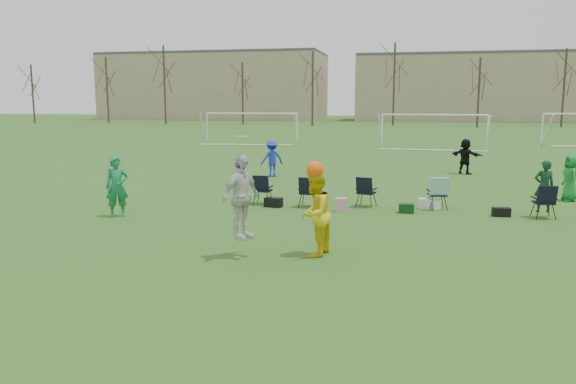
% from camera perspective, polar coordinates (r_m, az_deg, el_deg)
% --- Properties ---
extents(ground, '(260.00, 260.00, 0.00)m').
position_cam_1_polar(ground, '(10.20, -1.65, -9.72)').
color(ground, '#2A541A').
rests_on(ground, ground).
extents(fielder_green_near, '(0.76, 0.70, 1.75)m').
position_cam_1_polar(fielder_green_near, '(16.93, -16.98, 0.52)').
color(fielder_green_near, '#157947').
rests_on(fielder_green_near, ground).
extents(fielder_blue, '(1.21, 1.10, 1.63)m').
position_cam_1_polar(fielder_blue, '(25.01, -1.65, 3.43)').
color(fielder_blue, '#1B30D1').
rests_on(fielder_blue, ground).
extents(fielder_green_far, '(0.60, 0.82, 1.56)m').
position_cam_1_polar(fielder_green_far, '(21.06, 26.77, 1.28)').
color(fielder_green_far, '#15792D').
rests_on(fielder_green_far, ground).
extents(fielder_black, '(1.53, 1.22, 1.63)m').
position_cam_1_polar(fielder_black, '(27.24, 17.57, 3.48)').
color(fielder_black, black).
rests_on(fielder_black, ground).
extents(center_contest, '(2.37, 1.54, 2.62)m').
position_cam_1_polar(center_contest, '(11.96, -0.36, -1.41)').
color(center_contest, silver).
rests_on(center_contest, ground).
extents(sideline_setup, '(9.09, 1.53, 1.66)m').
position_cam_1_polar(sideline_setup, '(17.62, 11.40, -0.16)').
color(sideline_setup, '#0F371E').
rests_on(sideline_setup, ground).
extents(goal_left, '(7.39, 0.76, 2.46)m').
position_cam_1_polar(goal_left, '(45.11, -3.71, 7.37)').
color(goal_left, white).
rests_on(goal_left, ground).
extents(goal_mid, '(7.40, 0.63, 2.46)m').
position_cam_1_polar(goal_mid, '(41.43, 14.61, 6.94)').
color(goal_mid, white).
rests_on(goal_mid, ground).
extents(tree_line, '(110.28, 3.28, 11.40)m').
position_cam_1_polar(tree_line, '(79.27, 10.84, 10.27)').
color(tree_line, '#382B21').
rests_on(tree_line, ground).
extents(building_row, '(126.00, 16.00, 13.00)m').
position_cam_1_polar(building_row, '(105.50, 14.81, 10.30)').
color(building_row, tan).
rests_on(building_row, ground).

